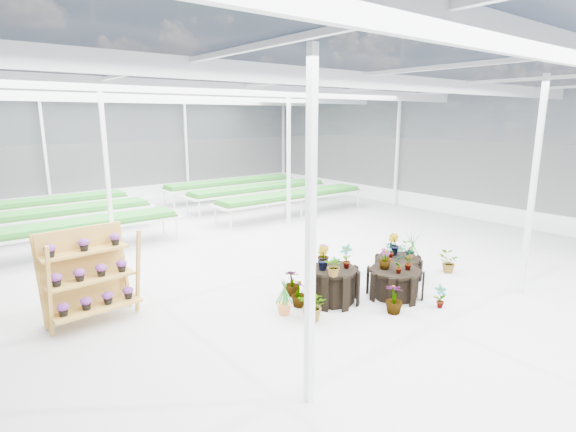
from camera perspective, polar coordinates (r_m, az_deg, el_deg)
ground_plane at (r=10.93m, az=0.78°, el=-7.18°), size 24.00×24.00×0.00m
greenhouse_shell at (r=10.39m, az=0.82°, el=4.58°), size 18.00×24.00×4.50m
steel_frame at (r=10.39m, az=0.82°, el=4.58°), size 18.00×24.00×4.50m
nursery_benches at (r=16.83m, az=-14.86°, el=0.92°), size 16.00×7.00×0.84m
plinth_tall at (r=9.22m, az=5.76°, el=-8.75°), size 1.29×1.29×0.71m
plinth_mid at (r=9.71m, az=13.41°, el=-8.27°), size 1.35×1.35×0.59m
plinth_low at (r=10.88m, az=13.80°, el=-6.33°), size 1.40×1.40×0.48m
shelf_rack at (r=8.95m, az=-23.84°, el=-7.06°), size 1.65×0.94×1.70m
nursery_plants at (r=9.66m, az=9.60°, el=-6.94°), size 4.99×2.72×1.20m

